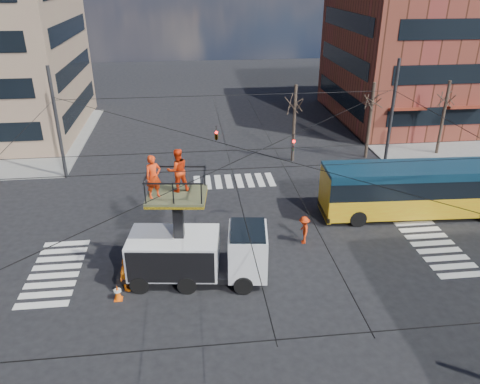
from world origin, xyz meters
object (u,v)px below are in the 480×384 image
(traffic_cone, at_px, (118,293))
(worker_ground, at_px, (126,275))
(utility_truck, at_px, (197,241))
(flagger, at_px, (304,230))
(city_bus, at_px, (423,189))

(traffic_cone, relative_size, worker_ground, 0.45)
(utility_truck, xyz_separation_m, flagger, (5.86, 2.62, -1.31))
(utility_truck, distance_m, worker_ground, 3.61)
(utility_truck, height_order, city_bus, utility_truck)
(worker_ground, xyz_separation_m, flagger, (9.19, 3.17, -0.04))
(utility_truck, bearing_deg, city_bus, 27.39)
(utility_truck, distance_m, traffic_cone, 4.25)
(city_bus, bearing_deg, utility_truck, -157.18)
(city_bus, distance_m, worker_ground, 17.96)
(utility_truck, relative_size, worker_ground, 4.30)
(traffic_cone, bearing_deg, flagger, 22.07)
(traffic_cone, bearing_deg, worker_ground, 64.04)
(utility_truck, xyz_separation_m, city_bus, (13.70, 5.07, -0.39))
(flagger, bearing_deg, utility_truck, -61.53)
(worker_ground, bearing_deg, city_bus, -52.13)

